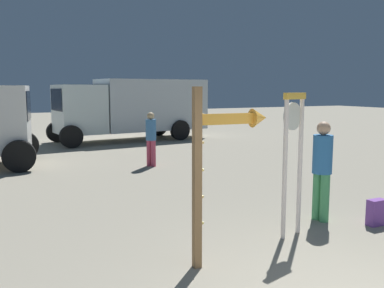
# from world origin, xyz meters

# --- Properties ---
(standing_clock) EXTENTS (0.49, 0.21, 2.26)m
(standing_clock) POSITION_xyz_m (0.88, 2.32, 1.40)
(standing_clock) COLOR white
(standing_clock) RESTS_ON ground_plane
(arrow_sign) EXTENTS (1.07, 0.26, 2.35)m
(arrow_sign) POSITION_xyz_m (-0.66, 1.88, 1.52)
(arrow_sign) COLOR #9C7248
(arrow_sign) RESTS_ON ground_plane
(person_near_clock) EXTENTS (0.34, 0.34, 1.76)m
(person_near_clock) POSITION_xyz_m (1.84, 2.69, 0.98)
(person_near_clock) COLOR #459B5E
(person_near_clock) RESTS_ON ground_plane
(backpack) EXTENTS (0.32, 0.21, 0.45)m
(backpack) POSITION_xyz_m (2.51, 2.07, 0.22)
(backpack) COLOR #78429D
(backpack) RESTS_ON ground_plane
(person_distant) EXTENTS (0.31, 0.31, 1.63)m
(person_distant) POSITION_xyz_m (0.98, 8.90, 0.91)
(person_distant) COLOR #C5445E
(person_distant) RESTS_ON ground_plane
(box_truck_far) EXTENTS (7.11, 3.00, 2.73)m
(box_truck_far) POSITION_xyz_m (2.61, 15.30, 1.53)
(box_truck_far) COLOR silver
(box_truck_far) RESTS_ON ground_plane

